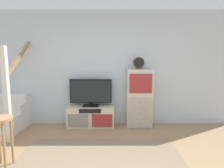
{
  "coord_description": "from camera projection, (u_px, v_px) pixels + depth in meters",
  "views": [
    {
      "loc": [
        0.19,
        -1.73,
        1.51
      ],
      "look_at": [
        0.19,
        1.78,
        1.06
      ],
      "focal_mm": 27.71,
      "sensor_mm": 36.0,
      "label": 1
    }
  ],
  "objects": [
    {
      "name": "back_wall",
      "position": [
        104.0,
        69.0,
        4.17
      ],
      "size": [
        6.4,
        0.12,
        2.7
      ],
      "primitive_type": "cube",
      "color": "silver",
      "rests_on": "ground_plane"
    },
    {
      "name": "staircase",
      "position": [
        9.0,
        111.0,
        4.05
      ],
      "size": [
        1.0,
        1.36,
        2.2
      ],
      "color": "silver",
      "rests_on": "ground_plane"
    },
    {
      "name": "bar_stool_near",
      "position": [
        1.0,
        131.0,
        2.43
      ],
      "size": [
        0.34,
        0.34,
        0.74
      ],
      "color": "#A37A4C",
      "rests_on": "ground_plane"
    },
    {
      "name": "area_rug",
      "position": [
        99.0,
        167.0,
        2.5
      ],
      "size": [
        2.6,
        1.8,
        0.01
      ],
      "primitive_type": "cube",
      "color": "#847056",
      "rests_on": "ground_plane"
    },
    {
      "name": "media_console",
      "position": [
        91.0,
        116.0,
        4.05
      ],
      "size": [
        1.08,
        0.38,
        0.48
      ],
      "color": "beige",
      "rests_on": "ground_plane"
    },
    {
      "name": "television",
      "position": [
        91.0,
        92.0,
        4.0
      ],
      "size": [
        0.97,
        0.22,
        0.64
      ],
      "color": "black",
      "rests_on": "media_console"
    },
    {
      "name": "side_cabinet",
      "position": [
        139.0,
        98.0,
        4.01
      ],
      "size": [
        0.58,
        0.38,
        1.34
      ],
      "color": "beige",
      "rests_on": "ground_plane"
    },
    {
      "name": "desk_clock",
      "position": [
        139.0,
        63.0,
        3.89
      ],
      "size": [
        0.25,
        0.08,
        0.28
      ],
      "color": "#4C3823",
      "rests_on": "side_cabinet"
    }
  ]
}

